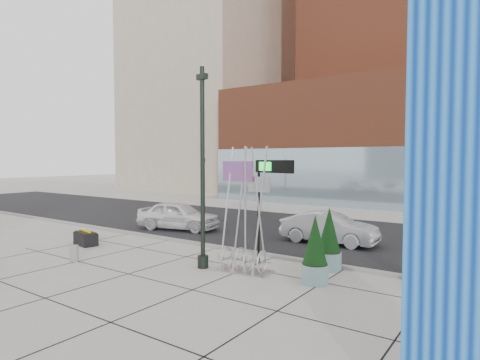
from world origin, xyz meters
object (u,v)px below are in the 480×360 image
Objects in this scene: car_white_west at (178,216)px; concrete_bollard at (74,253)px; lamp_post at (203,187)px; car_silver_mid at (329,228)px; public_art_sculpture at (245,239)px; overhead_street_sign at (274,175)px.

concrete_bollard is at bearing 177.83° from car_white_west.
lamp_post is 7.37m from car_silver_mid.
car_silver_mid is (6.91, 8.89, 0.43)m from concrete_bollard.
lamp_post reaches higher than concrete_bollard.
lamp_post reaches higher than car_white_west.
concrete_bollard is 0.14× the size of car_silver_mid.
public_art_sculpture is 9.31m from car_white_west.
lamp_post is 8.58m from car_white_west.
lamp_post is 5.89m from concrete_bollard.
lamp_post is 1.85× the size of overhead_street_sign.
lamp_post is 2.46m from public_art_sculpture.
public_art_sculpture reaches higher than car_white_west.
public_art_sculpture reaches higher than concrete_bollard.
overhead_street_sign is 5.68m from car_silver_mid.
concrete_bollard is 7.73m from car_white_west.
car_white_west is at bearing 173.33° from overhead_street_sign.
car_white_west is (-6.36, 5.32, -2.22)m from lamp_post.
overhead_street_sign is at bearing 61.68° from public_art_sculpture.
lamp_post is at bearing 25.12° from concrete_bollard.
public_art_sculpture is 1.12× the size of overhead_street_sign.
public_art_sculpture is at bearing -135.88° from car_white_west.
overhead_street_sign is (0.50, 1.22, 2.25)m from public_art_sculpture.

